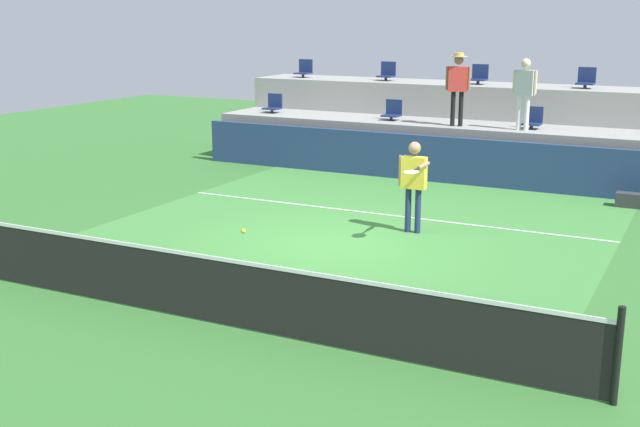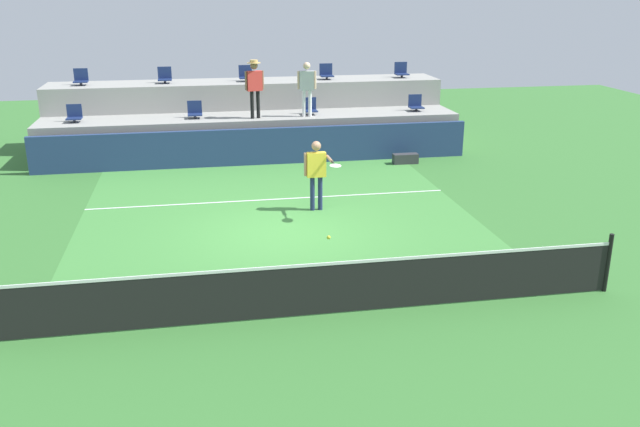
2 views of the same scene
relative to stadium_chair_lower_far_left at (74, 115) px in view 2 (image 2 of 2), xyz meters
The scene contains 21 objects.
ground_plane 9.10m from the stadium_chair_lower_far_left, 53.69° to the right, with size 40.00×40.00×0.00m, color #336B2D.
court_inner_paint 8.32m from the stadium_chair_lower_far_left, 49.55° to the right, with size 9.00×10.00×0.01m, color #3D7F38.
court_service_line 7.33m from the stadium_chair_lower_far_left, 42.28° to the right, with size 9.00×0.06×0.00m, color white.
tennis_net 12.47m from the stadium_chair_lower_far_left, 64.68° to the right, with size 10.48×0.08×1.07m.
sponsor_backboard 5.53m from the stadium_chair_lower_far_left, 13.07° to the right, with size 13.00×0.16×1.10m, color navy.
seating_tier_lower 5.38m from the stadium_chair_lower_far_left, ahead, with size 13.00×1.80×1.25m, color gray.
seating_tier_upper 5.65m from the stadium_chair_lower_far_left, 19.35° to the left, with size 13.00×1.80×2.10m, color gray.
stadium_chair_lower_far_left is the anchor object (origin of this frame).
stadium_chair_lower_left 3.55m from the stadium_chair_lower_far_left, ahead, with size 0.44×0.40×0.52m.
stadium_chair_lower_right 7.13m from the stadium_chair_lower_far_left, ahead, with size 0.44×0.40×0.52m.
stadium_chair_lower_far_right 10.63m from the stadium_chair_lower_far_left, ahead, with size 0.44×0.40×0.52m.
stadium_chair_upper_far_left 1.99m from the stadium_chair_lower_far_left, 89.36° to the left, with size 0.44×0.40×0.52m.
stadium_chair_upper_left 3.31m from the stadium_chair_lower_far_left, 34.25° to the left, with size 0.44×0.40×0.52m.
stadium_chair_upper_center 5.64m from the stadium_chair_lower_far_left, 18.84° to the left, with size 0.44×0.40×0.52m.
stadium_chair_upper_right 8.26m from the stadium_chair_lower_far_left, 12.66° to the left, with size 0.44×0.40×0.52m.
stadium_chair_upper_far_right 10.84m from the stadium_chair_lower_far_left, ahead, with size 0.44×0.40×0.52m.
tennis_player 8.64m from the stadium_chair_lower_far_left, 42.93° to the right, with size 0.70×1.18×1.69m.
spectator_with_hat 5.46m from the stadium_chair_lower_far_left, ahead, with size 0.60×0.49×1.76m.
spectator_in_white 7.04m from the stadium_chair_lower_far_left, ahead, with size 0.59×0.26×1.67m.
tennis_ball 12.04m from the stadium_chair_lower_far_left, 61.88° to the right, with size 0.07×0.07×0.07m.
equipment_bag 10.02m from the stadium_chair_lower_far_left, 11.12° to the right, with size 0.76×0.28×0.30m, color #333338.
Camera 2 is at (-1.69, -13.78, 5.11)m, focal length 37.89 mm.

